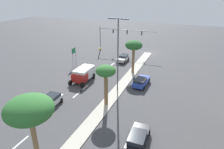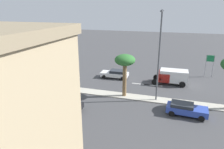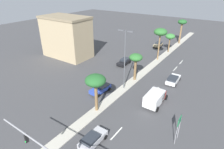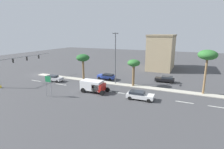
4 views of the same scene
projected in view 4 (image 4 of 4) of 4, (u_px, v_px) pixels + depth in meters
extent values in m
plane|color=#424244|center=(146.00, 88.00, 36.75)|extent=(160.00, 160.00, 0.00)
cube|color=#B7B2A3|center=(190.00, 93.00, 33.43)|extent=(1.80, 75.16, 0.12)
cube|color=silver|center=(36.00, 81.00, 42.04)|extent=(0.20, 2.80, 0.01)
cube|color=silver|center=(61.00, 84.00, 39.10)|extent=(0.20, 2.80, 0.01)
cube|color=silver|center=(109.00, 91.00, 34.45)|extent=(0.20, 2.80, 0.01)
cube|color=silver|center=(118.00, 93.00, 33.70)|extent=(0.20, 2.80, 0.01)
cube|color=silver|center=(184.00, 102.00, 29.03)|extent=(0.20, 2.80, 0.01)
cube|color=silver|center=(218.00, 107.00, 27.13)|extent=(0.20, 2.80, 0.01)
cylinder|color=gold|center=(0.00, 87.00, 36.59)|extent=(0.53, 0.53, 0.50)
cylinder|color=gray|center=(27.00, 56.00, 41.80)|extent=(14.54, 0.16, 0.16)
cube|color=black|center=(13.00, 61.00, 38.70)|extent=(0.20, 0.32, 0.90)
sphere|color=#19D83F|center=(13.00, 62.00, 38.81)|extent=(0.18, 0.18, 0.18)
cube|color=black|center=(27.00, 59.00, 41.93)|extent=(0.20, 0.32, 0.90)
sphere|color=#19D83F|center=(27.00, 60.00, 42.05)|extent=(0.18, 0.18, 0.18)
cube|color=black|center=(39.00, 57.00, 45.16)|extent=(0.20, 0.32, 0.90)
sphere|color=#19D83F|center=(38.00, 58.00, 45.28)|extent=(0.18, 0.18, 0.18)
cylinder|color=gray|center=(46.00, 86.00, 31.41)|extent=(0.10, 0.10, 3.77)
cylinder|color=gray|center=(51.00, 87.00, 30.95)|extent=(0.10, 0.10, 3.77)
cube|color=#19723F|center=(48.00, 79.00, 30.87)|extent=(0.08, 1.29, 1.06)
cube|color=tan|center=(161.00, 53.00, 55.13)|extent=(12.48, 7.09, 10.13)
cube|color=gray|center=(163.00, 35.00, 53.91)|extent=(12.78, 7.39, 0.50)
cylinder|color=brown|center=(83.00, 70.00, 42.32)|extent=(0.49, 0.49, 4.73)
ellipsoid|color=#235B28|center=(83.00, 58.00, 41.65)|extent=(3.13, 3.13, 1.72)
cylinder|color=brown|center=(133.00, 75.00, 37.32)|extent=(0.52, 0.52, 4.44)
ellipsoid|color=#2D6B2D|center=(134.00, 63.00, 36.70)|extent=(2.65, 2.65, 1.46)
cylinder|color=olive|center=(205.00, 76.00, 32.11)|extent=(0.37, 0.37, 6.64)
ellipsoid|color=#2D6B2D|center=(208.00, 55.00, 31.21)|extent=(3.29, 3.29, 1.81)
cylinder|color=#515459|center=(115.00, 59.00, 38.31)|extent=(0.20, 0.20, 11.05)
cube|color=#515459|center=(117.00, 33.00, 37.87)|extent=(1.10, 0.24, 0.16)
cube|color=#515459|center=(114.00, 33.00, 36.27)|extent=(1.10, 0.24, 0.16)
cube|color=silver|center=(140.00, 96.00, 30.16)|extent=(2.06, 4.65, 0.65)
cube|color=#262B33|center=(137.00, 92.00, 30.25)|extent=(1.80, 2.58, 0.42)
cylinder|color=black|center=(151.00, 97.00, 30.46)|extent=(0.24, 0.65, 0.64)
cylinder|color=black|center=(149.00, 101.00, 28.83)|extent=(0.24, 0.65, 0.64)
cylinder|color=black|center=(133.00, 95.00, 31.64)|extent=(0.24, 0.65, 0.64)
cylinder|color=black|center=(130.00, 98.00, 30.01)|extent=(0.24, 0.65, 0.64)
cube|color=#B2B2B7|center=(54.00, 79.00, 41.50)|extent=(1.72, 4.00, 0.68)
cube|color=#262B33|center=(53.00, 76.00, 41.57)|extent=(1.54, 2.20, 0.38)
cylinder|color=black|center=(62.00, 80.00, 41.75)|extent=(0.22, 0.64, 0.64)
cylinder|color=black|center=(57.00, 81.00, 40.30)|extent=(0.22, 0.64, 0.64)
cylinder|color=black|center=(52.00, 79.00, 42.85)|extent=(0.22, 0.64, 0.64)
cylinder|color=black|center=(47.00, 80.00, 41.40)|extent=(0.22, 0.64, 0.64)
cube|color=#2D47AD|center=(106.00, 76.00, 43.42)|extent=(2.09, 4.42, 0.68)
cube|color=#262B33|center=(108.00, 75.00, 43.06)|extent=(1.78, 2.47, 0.35)
cylinder|color=black|center=(99.00, 78.00, 43.44)|extent=(0.26, 0.65, 0.64)
cylinder|color=black|center=(103.00, 76.00, 44.92)|extent=(0.26, 0.65, 0.64)
cylinder|color=black|center=(110.00, 79.00, 42.08)|extent=(0.26, 0.65, 0.64)
cylinder|color=black|center=(113.00, 78.00, 43.55)|extent=(0.26, 0.65, 0.64)
cube|color=black|center=(165.00, 79.00, 40.83)|extent=(1.97, 4.36, 0.63)
cube|color=#262B33|center=(167.00, 77.00, 40.51)|extent=(1.71, 2.43, 0.47)
cylinder|color=black|center=(157.00, 81.00, 40.67)|extent=(0.25, 0.65, 0.64)
cylinder|color=black|center=(158.00, 79.00, 42.21)|extent=(0.25, 0.65, 0.64)
cylinder|color=black|center=(171.00, 82.00, 39.59)|extent=(0.25, 0.65, 0.64)
cylinder|color=black|center=(172.00, 80.00, 41.13)|extent=(0.25, 0.65, 0.64)
cube|color=#B21E19|center=(99.00, 87.00, 33.38)|extent=(2.24, 1.93, 1.36)
cube|color=silver|center=(92.00, 85.00, 33.92)|extent=(2.24, 4.11, 1.80)
cylinder|color=black|center=(107.00, 90.00, 34.04)|extent=(0.28, 0.90, 0.90)
cylinder|color=black|center=(102.00, 93.00, 32.05)|extent=(0.28, 0.90, 0.90)
cylinder|color=black|center=(89.00, 87.00, 35.65)|extent=(0.28, 0.90, 0.90)
cylinder|color=black|center=(83.00, 90.00, 33.66)|extent=(0.28, 0.90, 0.90)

